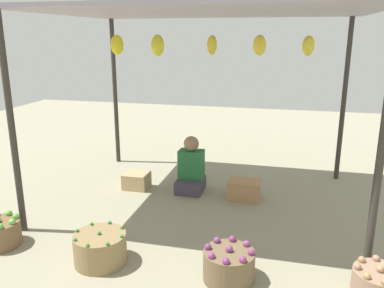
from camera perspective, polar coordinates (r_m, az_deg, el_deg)
name	(u,v)px	position (r m, az deg, el deg)	size (l,w,h in m)	color
ground_plane	(204,200)	(5.30, 1.72, -8.07)	(14.00, 14.00, 0.00)	gray
market_stall_structure	(205,23)	(4.88, 1.92, 17.06)	(3.87, 2.88, 2.40)	#38332D
vendor_person	(191,170)	(5.51, -0.15, -3.79)	(0.36, 0.44, 0.78)	#413B49
basket_green_apples	(0,233)	(4.64, -25.97, -11.41)	(0.42, 0.42, 0.32)	brown
basket_green_chilies	(100,248)	(4.00, -13.08, -14.42)	(0.50, 0.50, 0.33)	olive
basket_purple_onions	(229,265)	(3.68, 5.33, -16.94)	(0.46, 0.46, 0.33)	brown
basket_potatoes	(378,286)	(3.73, 25.20, -18.03)	(0.41, 0.41, 0.33)	#9A785E
wooden_crate_near_vendor	(244,190)	(5.34, 7.43, -6.53)	(0.42, 0.31, 0.25)	#A97D52
wooden_crate_stacked_rear	(137,181)	(5.71, -7.99, -5.24)	(0.34, 0.30, 0.22)	tan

